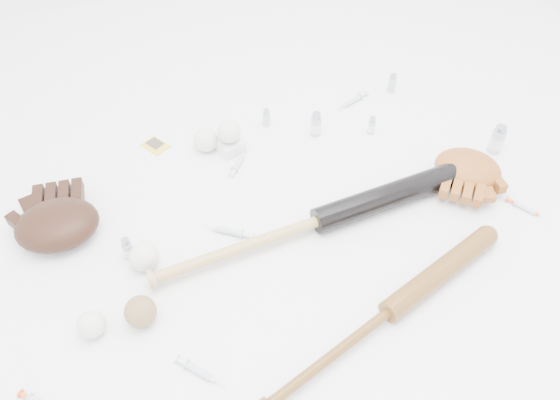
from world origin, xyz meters
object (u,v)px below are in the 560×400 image
object	(u,v)px
bat_wood	(390,311)
pedestal	(230,146)
bat_dark	(319,220)
glove_dark	(57,224)

from	to	relation	value
bat_wood	pedestal	size ratio (longest dim) A/B	10.59
bat_dark	bat_wood	distance (m)	0.32
bat_dark	glove_dark	bearing A→B (deg)	157.50
glove_dark	pedestal	xyz separation A→B (m)	(0.53, 0.17, -0.03)
bat_wood	glove_dark	distance (m)	0.89
bat_dark	bat_wood	world-z (taller)	bat_dark
glove_dark	pedestal	world-z (taller)	glove_dark
bat_wood	bat_dark	bearing A→B (deg)	80.22
glove_dark	pedestal	bearing A→B (deg)	24.20
glove_dark	pedestal	size ratio (longest dim) A/B	3.53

